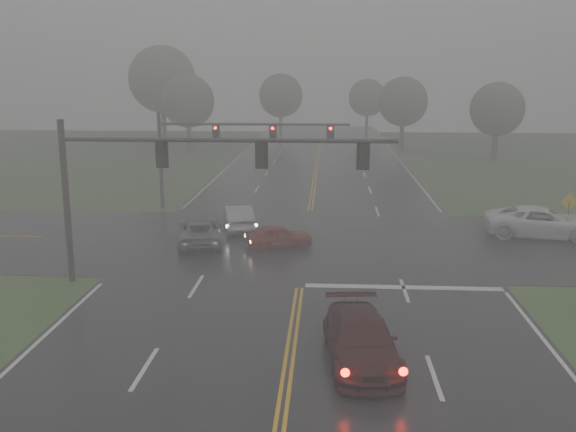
# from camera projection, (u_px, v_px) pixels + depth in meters

# --- Properties ---
(main_road) EXTENTS (18.00, 160.00, 0.02)m
(main_road) POSITION_uv_depth(u_px,v_px,m) (305.00, 251.00, 33.49)
(main_road) COLOR black
(main_road) RESTS_ON ground
(cross_street) EXTENTS (120.00, 14.00, 0.02)m
(cross_street) POSITION_uv_depth(u_px,v_px,m) (306.00, 241.00, 35.44)
(cross_street) COLOR black
(cross_street) RESTS_ON ground
(stop_bar) EXTENTS (8.50, 0.50, 0.01)m
(stop_bar) POSITION_uv_depth(u_px,v_px,m) (403.00, 288.00, 27.76)
(stop_bar) COLOR silver
(stop_bar) RESTS_ON ground
(sedan_maroon) EXTENTS (2.66, 5.43, 1.52)m
(sedan_maroon) POSITION_uv_depth(u_px,v_px,m) (360.00, 362.00, 20.61)
(sedan_maroon) COLOR black
(sedan_maroon) RESTS_ON ground
(sedan_red) EXTENTS (3.83, 2.51, 1.21)m
(sedan_red) POSITION_uv_depth(u_px,v_px,m) (279.00, 247.00, 34.19)
(sedan_red) COLOR maroon
(sedan_red) RESTS_ON ground
(sedan_silver) EXTENTS (2.59, 4.76, 1.49)m
(sedan_silver) POSITION_uv_depth(u_px,v_px,m) (238.00, 230.00, 38.09)
(sedan_silver) COLOR gray
(sedan_silver) RESTS_ON ground
(car_grey) EXTENTS (3.20, 5.32, 1.38)m
(car_grey) POSITION_uv_depth(u_px,v_px,m) (201.00, 244.00, 34.89)
(car_grey) COLOR #54565B
(car_grey) RESTS_ON ground
(pickup_white) EXTENTS (6.50, 3.70, 1.71)m
(pickup_white) POSITION_uv_depth(u_px,v_px,m) (540.00, 237.00, 36.32)
(pickup_white) COLOR white
(pickup_white) RESTS_ON ground
(signal_gantry_near) EXTENTS (14.39, 0.31, 7.19)m
(signal_gantry_near) POSITION_uv_depth(u_px,v_px,m) (167.00, 169.00, 27.32)
(signal_gantry_near) COLOR black
(signal_gantry_near) RESTS_ON ground
(signal_gantry_far) EXTENTS (12.89, 0.33, 6.55)m
(signal_gantry_far) POSITION_uv_depth(u_px,v_px,m) (219.00, 141.00, 42.95)
(signal_gantry_far) COLOR black
(signal_gantry_far) RESTS_ON ground
(sign_diamond_east) EXTENTS (1.03, 0.21, 2.49)m
(sign_diamond_east) POSITION_uv_depth(u_px,v_px,m) (569.00, 207.00, 36.35)
(sign_diamond_east) COLOR black
(sign_diamond_east) RESTS_ON ground
(tree_nw_a) EXTENTS (6.11, 6.11, 8.97)m
(tree_nw_a) POSITION_uv_depth(u_px,v_px,m) (188.00, 101.00, 73.80)
(tree_nw_a) COLOR #2D251D
(tree_nw_a) RESTS_ON ground
(tree_ne_a) EXTENTS (5.93, 5.93, 8.71)m
(tree_ne_a) POSITION_uv_depth(u_px,v_px,m) (403.00, 102.00, 76.91)
(tree_ne_a) COLOR #2D251D
(tree_ne_a) RESTS_ON ground
(tree_n_mid) EXTENTS (6.19, 6.19, 9.09)m
(tree_n_mid) POSITION_uv_depth(u_px,v_px,m) (281.00, 96.00, 90.48)
(tree_n_mid) COLOR #2D251D
(tree_n_mid) RESTS_ON ground
(tree_e_near) EXTENTS (5.60, 5.60, 8.23)m
(tree_e_near) POSITION_uv_depth(u_px,v_px,m) (497.00, 109.00, 66.77)
(tree_e_near) COLOR #2D251D
(tree_e_near) RESTS_ON ground
(tree_nw_b) EXTENTS (8.60, 8.60, 12.64)m
(tree_nw_b) POSITION_uv_depth(u_px,v_px,m) (162.00, 79.00, 82.38)
(tree_nw_b) COLOR #2D251D
(tree_nw_b) RESTS_ON ground
(tree_n_far) EXTENTS (5.65, 5.65, 8.30)m
(tree_n_far) POSITION_uv_depth(u_px,v_px,m) (367.00, 98.00, 96.83)
(tree_n_far) COLOR #2D251D
(tree_n_far) RESTS_ON ground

